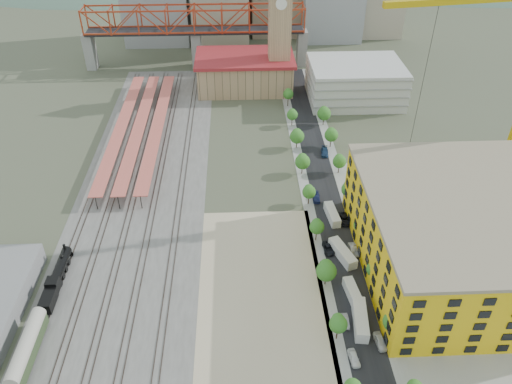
{
  "coord_description": "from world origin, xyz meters",
  "views": [
    {
      "loc": [
        -8.48,
        -103.37,
        83.7
      ],
      "look_at": [
        -4.21,
        -2.5,
        10.0
      ],
      "focal_mm": 35.0,
      "sensor_mm": 36.0,
      "label": 1
    }
  ],
  "objects_px": {
    "locomotive": "(57,277)",
    "clock_tower": "(280,16)",
    "site_trailer_d": "(332,215)",
    "coach": "(27,349)",
    "site_trailer_c": "(342,253)",
    "site_trailer_b": "(353,294)",
    "site_trailer_a": "(360,320)",
    "car_0": "(354,358)",
    "construction_building": "(463,235)"
  },
  "relations": [
    {
      "from": "locomotive",
      "to": "clock_tower",
      "type": "bearing_deg",
      "value": 60.34
    },
    {
      "from": "locomotive",
      "to": "site_trailer_d",
      "type": "bearing_deg",
      "value": 17.23
    },
    {
      "from": "coach",
      "to": "site_trailer_c",
      "type": "relative_size",
      "value": 1.72
    },
    {
      "from": "coach",
      "to": "site_trailer_b",
      "type": "xyz_separation_m",
      "value": [
        66.0,
        12.6,
        -1.6
      ]
    },
    {
      "from": "site_trailer_a",
      "to": "site_trailer_c",
      "type": "bearing_deg",
      "value": 96.74
    },
    {
      "from": "site_trailer_c",
      "to": "car_0",
      "type": "relative_size",
      "value": 2.27
    },
    {
      "from": "site_trailer_b",
      "to": "site_trailer_a",
      "type": "bearing_deg",
      "value": -97.41
    },
    {
      "from": "clock_tower",
      "to": "site_trailer_a",
      "type": "xyz_separation_m",
      "value": [
        8.0,
        -116.48,
        -27.31
      ]
    },
    {
      "from": "clock_tower",
      "to": "locomotive",
      "type": "bearing_deg",
      "value": -119.66
    },
    {
      "from": "locomotive",
      "to": "site_trailer_a",
      "type": "relative_size",
      "value": 1.96
    },
    {
      "from": "site_trailer_a",
      "to": "site_trailer_b",
      "type": "height_order",
      "value": "site_trailer_a"
    },
    {
      "from": "clock_tower",
      "to": "site_trailer_d",
      "type": "relative_size",
      "value": 5.91
    },
    {
      "from": "site_trailer_c",
      "to": "locomotive",
      "type": "bearing_deg",
      "value": 165.22
    },
    {
      "from": "site_trailer_a",
      "to": "locomotive",
      "type": "bearing_deg",
      "value": 174.26
    },
    {
      "from": "clock_tower",
      "to": "coach",
      "type": "height_order",
      "value": "clock_tower"
    },
    {
      "from": "clock_tower",
      "to": "site_trailer_a",
      "type": "bearing_deg",
      "value": -86.07
    },
    {
      "from": "locomotive",
      "to": "site_trailer_a",
      "type": "bearing_deg",
      "value": -12.48
    },
    {
      "from": "clock_tower",
      "to": "site_trailer_a",
      "type": "relative_size",
      "value": 5.12
    },
    {
      "from": "site_trailer_c",
      "to": "car_0",
      "type": "xyz_separation_m",
      "value": [
        -3.0,
        -28.86,
        -0.6
      ]
    },
    {
      "from": "clock_tower",
      "to": "locomotive",
      "type": "relative_size",
      "value": 2.6
    },
    {
      "from": "locomotive",
      "to": "car_0",
      "type": "xyz_separation_m",
      "value": [
        63.0,
        -23.36,
        -1.13
      ]
    },
    {
      "from": "locomotive",
      "to": "site_trailer_b",
      "type": "relative_size",
      "value": 2.32
    },
    {
      "from": "construction_building",
      "to": "car_0",
      "type": "height_order",
      "value": "construction_building"
    },
    {
      "from": "construction_building",
      "to": "site_trailer_d",
      "type": "xyz_separation_m",
      "value": [
        -26.0,
        18.59,
        -8.21
      ]
    },
    {
      "from": "site_trailer_d",
      "to": "car_0",
      "type": "height_order",
      "value": "site_trailer_d"
    },
    {
      "from": "locomotive",
      "to": "site_trailer_c",
      "type": "xyz_separation_m",
      "value": [
        66.0,
        5.5,
        -0.54
      ]
    },
    {
      "from": "site_trailer_a",
      "to": "construction_building",
      "type": "bearing_deg",
      "value": 39.12
    },
    {
      "from": "coach",
      "to": "site_trailer_d",
      "type": "xyz_separation_m",
      "value": [
        66.0,
        40.46,
        -1.57
      ]
    },
    {
      "from": "site_trailer_c",
      "to": "site_trailer_d",
      "type": "distance_m",
      "value": 14.97
    },
    {
      "from": "site_trailer_a",
      "to": "site_trailer_b",
      "type": "relative_size",
      "value": 1.18
    },
    {
      "from": "coach",
      "to": "site_trailer_a",
      "type": "bearing_deg",
      "value": 4.66
    },
    {
      "from": "construction_building",
      "to": "site_trailer_c",
      "type": "xyz_separation_m",
      "value": [
        -26.0,
        3.62,
        -8.08
      ]
    },
    {
      "from": "coach",
      "to": "site_trailer_c",
      "type": "height_order",
      "value": "coach"
    },
    {
      "from": "clock_tower",
      "to": "locomotive",
      "type": "height_order",
      "value": "clock_tower"
    },
    {
      "from": "locomotive",
      "to": "coach",
      "type": "height_order",
      "value": "coach"
    },
    {
      "from": "locomotive",
      "to": "coach",
      "type": "relative_size",
      "value": 1.2
    },
    {
      "from": "car_0",
      "to": "clock_tower",
      "type": "bearing_deg",
      "value": 85.82
    },
    {
      "from": "construction_building",
      "to": "site_trailer_b",
      "type": "distance_m",
      "value": 28.8
    },
    {
      "from": "construction_building",
      "to": "site_trailer_b",
      "type": "relative_size",
      "value": 5.88
    },
    {
      "from": "clock_tower",
      "to": "coach",
      "type": "bearing_deg",
      "value": -115.45
    },
    {
      "from": "clock_tower",
      "to": "coach",
      "type": "xyz_separation_m",
      "value": [
        -58.0,
        -121.86,
        -25.92
      ]
    },
    {
      "from": "clock_tower",
      "to": "construction_building",
      "type": "bearing_deg",
      "value": -71.22
    },
    {
      "from": "clock_tower",
      "to": "construction_building",
      "type": "xyz_separation_m",
      "value": [
        34.0,
        -99.99,
        -19.29
      ]
    },
    {
      "from": "site_trailer_a",
      "to": "site_trailer_d",
      "type": "relative_size",
      "value": 1.15
    },
    {
      "from": "locomotive",
      "to": "site_trailer_c",
      "type": "bearing_deg",
      "value": 4.76
    },
    {
      "from": "clock_tower",
      "to": "site_trailer_b",
      "type": "xyz_separation_m",
      "value": [
        8.0,
        -109.26,
        -27.52
      ]
    },
    {
      "from": "site_trailer_b",
      "to": "car_0",
      "type": "relative_size",
      "value": 2.02
    },
    {
      "from": "coach",
      "to": "car_0",
      "type": "height_order",
      "value": "coach"
    },
    {
      "from": "locomotive",
      "to": "site_trailer_c",
      "type": "height_order",
      "value": "locomotive"
    },
    {
      "from": "coach",
      "to": "clock_tower",
      "type": "bearing_deg",
      "value": 64.55
    }
  ]
}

